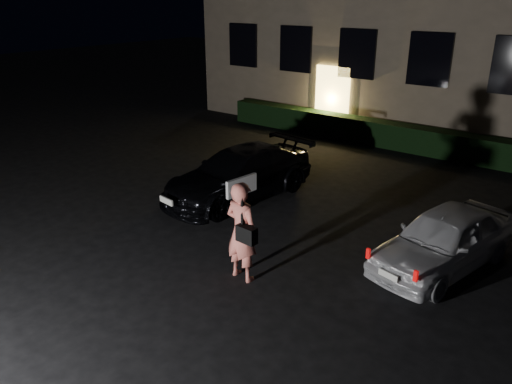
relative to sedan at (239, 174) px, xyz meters
The scene contains 5 objects.
ground 4.31m from the sedan, 60.60° to the right, with size 80.00×80.00×0.00m, color black.
hedge 7.11m from the sedan, 72.88° to the left, with size 15.00×0.70×0.85m, color black.
sedan is the anchor object (origin of this frame).
hatch 5.43m from the sedan, ahead, with size 2.16×3.72×1.19m.
man 4.03m from the sedan, 49.62° to the right, with size 0.79×0.50×1.92m.
Camera 1 is at (5.71, -5.65, 5.00)m, focal length 35.00 mm.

